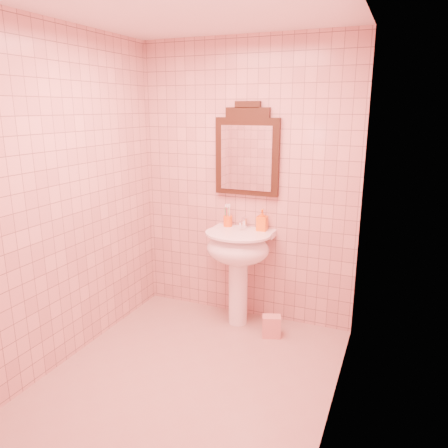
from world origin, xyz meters
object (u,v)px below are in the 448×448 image
at_px(mirror, 247,153).
at_px(pedestal_sink, 238,255).
at_px(toothbrush_cup, 228,221).
at_px(towel, 271,326).
at_px(soap_dispenser, 262,220).

bearing_deg(mirror, pedestal_sink, -90.00).
height_order(pedestal_sink, toothbrush_cup, toothbrush_cup).
relative_size(pedestal_sink, mirror, 1.08).
relative_size(mirror, toothbrush_cup, 4.39).
height_order(toothbrush_cup, towel, toothbrush_cup).
bearing_deg(toothbrush_cup, mirror, 15.57).
bearing_deg(pedestal_sink, mirror, 90.00).
distance_m(toothbrush_cup, towel, 1.01).
height_order(toothbrush_cup, soap_dispenser, soap_dispenser).
xyz_separation_m(pedestal_sink, soap_dispenser, (0.17, 0.14, 0.30)).
bearing_deg(pedestal_sink, toothbrush_cup, 136.01).
distance_m(pedestal_sink, towel, 0.68).
bearing_deg(soap_dispenser, towel, -56.74).
bearing_deg(towel, pedestal_sink, 161.88).
height_order(mirror, soap_dispenser, mirror).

